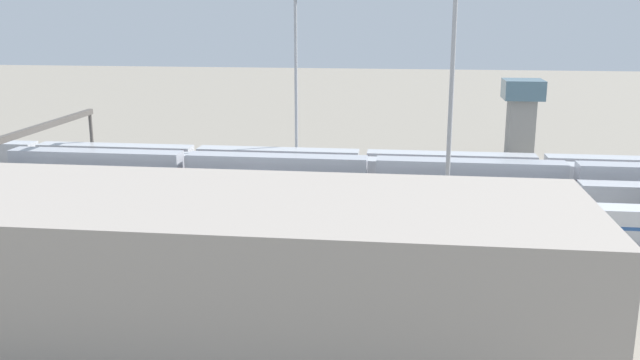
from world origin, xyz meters
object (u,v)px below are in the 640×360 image
object	(u,v)px
train_on_track_3	(263,188)
control_tower	(521,113)
train_on_track_5	(187,209)
train_on_track_1	(369,173)
signal_gantry	(39,135)
train_on_track_0	(278,162)
light_mast_1	(452,70)
train_on_track_2	(372,177)
light_mast_0	(296,57)
maintenance_shed	(161,265)

from	to	relation	value
train_on_track_3	control_tower	size ratio (longest dim) A/B	9.48
train_on_track_5	train_on_track_1	bearing A→B (deg)	-132.92
train_on_track_1	control_tower	world-z (taller)	control_tower
signal_gantry	train_on_track_3	bearing A→B (deg)	175.18
train_on_track_0	light_mast_1	xyz separation A→B (m)	(-22.12, 27.72, 15.53)
train_on_track_2	light_mast_1	size ratio (longest dim) A/B	3.46
train_on_track_3	train_on_track_5	bearing A→B (deg)	57.90
train_on_track_0	train_on_track_3	xyz separation A→B (m)	(-0.94, 15.00, 0.00)
train_on_track_0	train_on_track_2	distance (m)	17.08
train_on_track_2	control_tower	bearing A→B (deg)	-130.76
train_on_track_0	signal_gantry	bearing A→B (deg)	23.55
light_mast_0	train_on_track_1	bearing A→B (deg)	144.79
train_on_track_1	light_mast_1	world-z (taller)	light_mast_1
train_on_track_2	maintenance_shed	bearing A→B (deg)	71.80
train_on_track_0	train_on_track_2	size ratio (longest dim) A/B	1.25
train_on_track_5	train_on_track_3	bearing A→B (deg)	-122.10
train_on_track_0	maintenance_shed	xyz separation A→B (m)	(-0.79, 49.69, 3.25)
light_mast_0	train_on_track_2	bearing A→B (deg)	132.22
train_on_track_2	control_tower	size ratio (longest dim) A/B	7.56
light_mast_0	control_tower	xyz separation A→B (m)	(-33.50, -12.63, -9.18)
train_on_track_3	maintenance_shed	xyz separation A→B (m)	(0.15, 34.69, 3.25)
train_on_track_1	signal_gantry	size ratio (longest dim) A/B	2.38
train_on_track_0	control_tower	world-z (taller)	control_tower
train_on_track_1	maintenance_shed	xyz separation A→B (m)	(12.48, 44.69, 3.26)
train_on_track_2	light_mast_1	world-z (taller)	light_mast_1
train_on_track_0	light_mast_1	world-z (taller)	light_mast_1
train_on_track_3	train_on_track_2	distance (m)	13.85
train_on_track_5	signal_gantry	world-z (taller)	signal_gantry
light_mast_1	train_on_track_5	bearing A→B (deg)	-5.66
train_on_track_3	control_tower	distance (m)	46.53
control_tower	train_on_track_5	bearing A→B (deg)	44.53
train_on_track_0	signal_gantry	world-z (taller)	signal_gantry
train_on_track_5	signal_gantry	distance (m)	27.05
train_on_track_5	signal_gantry	bearing A→B (deg)	-28.16
light_mast_1	control_tower	world-z (taller)	light_mast_1
train_on_track_0	train_on_track_1	bearing A→B (deg)	159.35
train_on_track_3	maintenance_shed	size ratio (longest dim) A/B	2.00
train_on_track_0	train_on_track_5	world-z (taller)	train_on_track_5
train_on_track_1	train_on_track_3	distance (m)	15.87
control_tower	train_on_track_3	bearing A→B (deg)	41.15
train_on_track_2	signal_gantry	xyz separation A→B (m)	(42.52, 2.50, 4.93)
light_mast_1	control_tower	distance (m)	46.35
train_on_track_1	light_mast_1	distance (m)	28.92
signal_gantry	maintenance_shed	size ratio (longest dim) A/B	0.50
train_on_track_5	maintenance_shed	xyz separation A→B (m)	(-6.13, 24.69, 3.23)
train_on_track_0	light_mast_0	bearing A→B (deg)	-128.89
train_on_track_1	train_on_track_2	world-z (taller)	train_on_track_2
light_mast_0	signal_gantry	distance (m)	35.66
train_on_track_5	train_on_track_2	size ratio (longest dim) A/B	1.45
light_mast_0	control_tower	size ratio (longest dim) A/B	2.05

